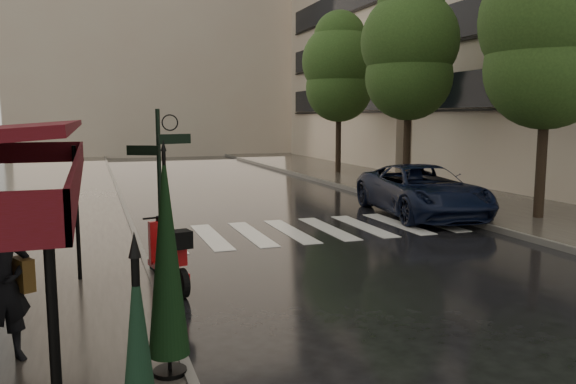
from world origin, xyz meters
TOP-DOWN VIEW (x-y plane):
  - ground at (0.00, 0.00)m, footprint 120.00×120.00m
  - sidewalk_near at (-4.50, 12.00)m, footprint 6.00×60.00m
  - sidewalk_far at (10.25, 12.00)m, footprint 5.50×60.00m
  - curb_near at (-1.45, 12.00)m, footprint 0.12×60.00m
  - curb_far at (7.45, 12.00)m, footprint 0.12×60.00m
  - crosswalk at (2.98, 6.00)m, footprint 7.85×3.20m
  - signpost at (-1.19, 3.00)m, footprint 1.17×0.29m
  - haussmann_far at (16.50, 26.00)m, footprint 8.00×16.00m
  - backdrop_building at (3.00, 38.00)m, footprint 22.00×6.00m
  - tree_near at (9.60, 5.00)m, footprint 3.80×3.80m
  - tree_mid at (9.50, 12.00)m, footprint 3.80×3.80m
  - tree_far at (9.70, 19.00)m, footprint 3.80×3.80m
  - scooter at (-1.18, 2.05)m, footprint 0.69×1.75m
  - parked_car at (7.00, 6.96)m, footprint 3.20×5.75m
  - parasol_front at (-1.65, -1.50)m, footprint 0.45×0.45m

SIDE VIEW (x-z plane):
  - ground at x=0.00m, z-range 0.00..0.00m
  - crosswalk at x=2.98m, z-range 0.00..0.01m
  - sidewalk_near at x=-4.50m, z-range 0.00..0.12m
  - sidewalk_far at x=10.25m, z-range 0.00..0.12m
  - curb_near at x=-1.45m, z-range -0.01..0.15m
  - curb_far at x=7.45m, z-range -0.01..0.15m
  - scooter at x=-1.18m, z-range -0.04..1.13m
  - parked_car at x=7.00m, z-range 0.00..1.52m
  - parasol_front at x=-1.65m, z-range 0.22..2.75m
  - signpost at x=-1.19m, z-range 0.28..3.38m
  - tree_near at x=9.60m, z-range 1.33..9.31m
  - tree_far at x=9.70m, z-range 1.37..9.54m
  - tree_mid at x=9.50m, z-range 1.42..9.76m
  - haussmann_far at x=16.50m, z-range 0.00..18.50m
  - backdrop_building at x=3.00m, z-range 0.00..20.00m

